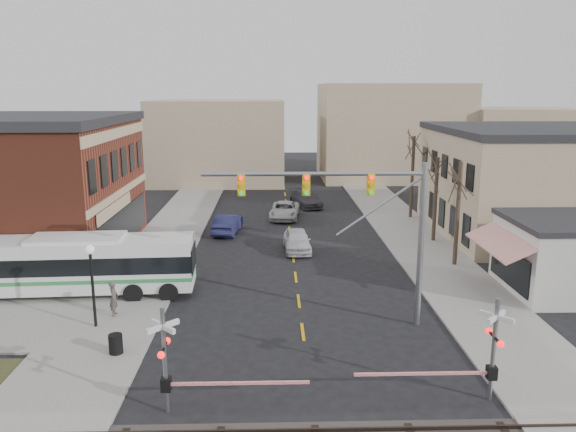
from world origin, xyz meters
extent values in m
plane|color=black|center=(0.00, 0.00, 0.00)|extent=(160.00, 160.00, 0.00)
cube|color=gray|center=(-9.50, 20.00, 0.06)|extent=(5.00, 60.00, 0.12)
cube|color=gray|center=(9.50, 20.00, 0.06)|extent=(5.00, 60.00, 0.12)
cube|color=#2D231E|center=(0.00, -6.08, 0.12)|extent=(160.00, 0.08, 0.14)
cube|color=tan|center=(-11.95, 16.00, 4.30)|extent=(0.10, 15.00, 0.50)
cube|color=tan|center=(-11.95, 16.00, 8.40)|extent=(0.10, 15.00, 0.70)
cube|color=black|center=(-11.95, 16.00, 1.80)|extent=(0.08, 13.00, 2.60)
cube|color=tan|center=(22.00, 20.00, 4.00)|extent=(20.00, 15.00, 8.00)
cube|color=#262628|center=(22.00, 20.00, 8.25)|extent=(20.30, 15.30, 0.50)
cube|color=red|center=(11.20, 7.00, 3.00)|extent=(1.68, 6.00, 0.87)
cylinder|color=#382B21|center=(10.50, 12.00, 3.50)|extent=(0.28, 0.28, 6.75)
cylinder|color=#382B21|center=(10.80, 18.00, 3.27)|extent=(0.28, 0.28, 6.30)
cylinder|color=#382B21|center=(11.00, 26.00, 3.72)|extent=(0.28, 0.28, 7.20)
cube|color=silver|center=(-12.18, 7.26, 1.85)|extent=(12.71, 3.35, 2.80)
cube|color=black|center=(-12.18, 7.26, 2.05)|extent=(12.75, 3.39, 0.94)
cube|color=#2B8342|center=(-12.18, 7.26, 1.21)|extent=(12.75, 3.39, 0.21)
cylinder|color=black|center=(-12.18, 7.26, 0.52)|extent=(1.18, 2.78, 1.05)
cylinder|color=gray|center=(5.66, 2.74, 4.00)|extent=(0.28, 0.28, 8.00)
cylinder|color=gray|center=(0.49, 2.74, 7.50)|extent=(10.34, 0.20, 0.20)
cube|color=gold|center=(3.16, 2.74, 7.00)|extent=(0.35, 0.30, 1.00)
cube|color=gold|center=(0.16, 2.74, 7.00)|extent=(0.35, 0.30, 1.00)
cube|color=gold|center=(-2.84, 2.74, 7.00)|extent=(0.35, 0.30, 1.00)
cylinder|color=gray|center=(-5.22, -4.66, 2.00)|extent=(0.16, 0.16, 4.00)
cube|color=silver|center=(-5.22, -4.66, 3.30)|extent=(1.00, 1.00, 0.18)
cube|color=silver|center=(-5.22, -4.66, 3.30)|extent=(1.00, 1.00, 0.18)
sphere|color=#FF0C0C|center=(-5.22, -5.21, 2.50)|extent=(0.26, 0.26, 0.26)
sphere|color=#FF0C0C|center=(-5.22, -4.11, 2.50)|extent=(0.26, 0.26, 0.26)
cube|color=black|center=(-5.22, -4.66, 1.10)|extent=(0.35, 0.35, 0.50)
cube|color=#FF0C0C|center=(-2.62, -4.66, 1.10)|extent=(5.00, 0.10, 0.10)
cylinder|color=gray|center=(6.64, -4.16, 2.00)|extent=(0.16, 0.16, 4.00)
cube|color=silver|center=(6.64, -4.16, 3.30)|extent=(1.00, 1.00, 0.18)
cube|color=silver|center=(6.64, -4.16, 3.30)|extent=(1.00, 1.00, 0.18)
sphere|color=#FF0C0C|center=(6.64, -4.71, 2.50)|extent=(0.26, 0.26, 0.26)
sphere|color=#FF0C0C|center=(6.64, -3.61, 2.50)|extent=(0.26, 0.26, 0.26)
cube|color=black|center=(6.64, -4.16, 1.10)|extent=(0.35, 0.35, 0.50)
cube|color=#FF0C0C|center=(4.04, -4.16, 1.10)|extent=(5.00, 0.10, 0.10)
cylinder|color=black|center=(-9.99, 2.70, 1.97)|extent=(0.14, 0.14, 3.70)
sphere|color=silver|center=(-9.99, 2.70, 3.97)|extent=(0.44, 0.44, 0.44)
cylinder|color=black|center=(-8.23, -0.18, 0.55)|extent=(0.60, 0.60, 0.86)
imported|color=silver|center=(0.34, 15.80, 0.77)|extent=(1.98, 4.60, 1.55)
imported|color=#1A1C42|center=(-5.00, 21.00, 0.78)|extent=(2.26, 4.90, 1.56)
imported|color=#B7B7B7|center=(-0.32, 26.20, 0.73)|extent=(2.94, 5.47, 1.46)
imported|color=#3D3C41|center=(1.91, 31.40, 0.74)|extent=(3.49, 5.48, 1.48)
imported|color=#504440|center=(-9.44, 4.06, 1.02)|extent=(0.49, 0.69, 1.80)
imported|color=#2F3153|center=(-10.35, 7.31, 1.08)|extent=(1.09, 1.17, 1.92)
camera|label=1|loc=(-1.42, -22.83, 11.30)|focal=35.00mm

